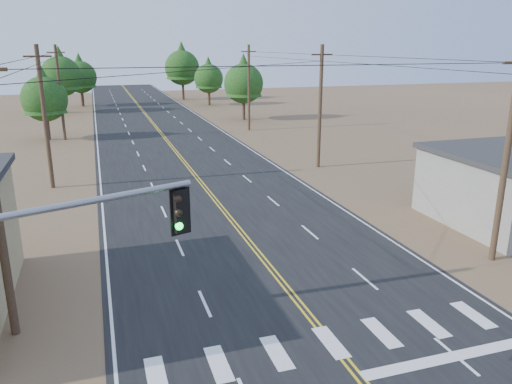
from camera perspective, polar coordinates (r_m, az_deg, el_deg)
name	(u,v)px	position (r m, az deg, el deg)	size (l,w,h in m)	color
road	(201,183)	(37.63, -6.29, 1.07)	(15.00, 200.00, 0.02)	black
utility_pole_left_mid	(45,117)	(38.06, -23.01, 7.90)	(1.80, 0.30, 10.00)	#4C3826
utility_pole_left_far	(60,92)	(57.90, -21.48, 10.57)	(1.80, 0.30, 10.00)	#4C3826
utility_pole_right_near	(507,156)	(25.35, 26.72, 3.74)	(1.80, 0.30, 10.00)	#4C3826
utility_pole_right_mid	(320,106)	(41.79, 7.34, 9.71)	(1.80, 0.30, 10.00)	#4C3826
utility_pole_right_far	(249,87)	(60.42, -0.82, 11.88)	(1.80, 0.30, 10.00)	#4C3826
signal_mast_left	(35,311)	(11.47, -23.91, -12.29)	(5.05, 1.91, 6.99)	gray
tree_left_near	(44,94)	(58.63, -23.09, 10.23)	(4.79, 4.79, 7.99)	#3F2D1E
tree_left_mid	(61,72)	(81.84, -21.44, 12.64)	(5.93, 5.93, 9.89)	#3F2D1E
tree_left_far	(80,74)	(89.80, -19.47, 12.63)	(5.27, 5.27, 8.78)	#3F2D1E
tree_right_near	(244,79)	(69.26, -1.43, 12.74)	(5.34, 5.34, 8.91)	#3F2D1E
tree_right_mid	(209,76)	(86.97, -5.44, 13.11)	(4.88, 4.88, 8.14)	#3F2D1E
tree_right_far	(182,64)	(96.64, -8.46, 14.26)	(6.39, 6.39, 10.65)	#3F2D1E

